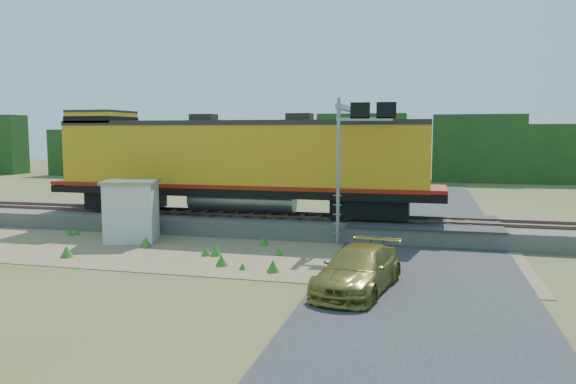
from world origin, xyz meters
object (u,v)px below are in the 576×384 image
(shed, at_px, (132,210))
(signal_gantry, at_px, (352,135))
(locomotive, at_px, (236,162))
(car, at_px, (358,270))

(shed, relative_size, signal_gantry, 0.46)
(locomotive, xyz_separation_m, signal_gantry, (6.14, -0.65, 1.41))
(car, bearing_deg, locomotive, 137.70)
(locomotive, distance_m, shed, 5.94)
(signal_gantry, xyz_separation_m, car, (1.48, -9.28, -4.29))
(signal_gantry, bearing_deg, locomotive, 173.96)
(locomotive, xyz_separation_m, car, (7.62, -9.93, -2.87))
(locomotive, distance_m, signal_gantry, 6.33)
(locomotive, height_order, car, locomotive)
(shed, bearing_deg, car, -45.33)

